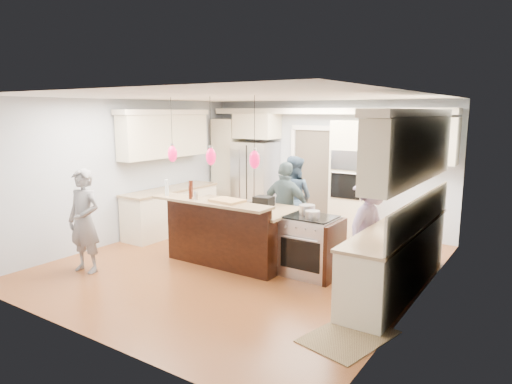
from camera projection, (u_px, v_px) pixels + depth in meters
ground_plane at (244, 264)px, 7.52m from camera, size 6.00×6.00×0.00m
room_shell at (244, 154)px, 7.20m from camera, size 5.54×6.04×2.72m
refrigerator at (255, 182)px, 10.37m from camera, size 0.90×0.70×1.80m
oven_column at (352, 179)px, 9.09m from camera, size 0.72×0.69×2.30m
back_upper_cabinets at (289, 149)px, 9.89m from camera, size 5.30×0.61×2.54m
right_counter_run at (402, 217)px, 6.24m from camera, size 0.64×3.10×2.51m
left_cabinets at (169, 182)px, 9.33m from camera, size 0.64×2.30×2.51m
kitchen_island at (235, 232)px, 7.63m from camera, size 2.10×1.46×1.12m
island_range at (312, 246)px, 6.92m from camera, size 0.82×0.71×0.92m
pendant_lights at (211, 156)px, 6.92m from camera, size 1.75×0.15×1.03m
person_bar_end at (84, 221)px, 7.03m from camera, size 0.64×0.46×1.62m
person_far_left at (293, 199)px, 8.68m from camera, size 0.82×0.65×1.65m
person_far_right at (286, 208)px, 7.91m from camera, size 0.96×0.40×1.63m
person_range_side at (371, 228)px, 6.70m from camera, size 0.75×1.10×1.58m
floor_rug at (349, 337)px, 5.07m from camera, size 0.93×1.18×0.01m
water_bottle at (167, 188)px, 7.43m from camera, size 0.08×0.08×0.26m
beer_bottle_a at (191, 189)px, 7.30m from camera, size 0.09×0.09×0.27m
beer_bottle_b at (190, 192)px, 7.15m from camera, size 0.06×0.06×0.21m
beer_bottle_c at (191, 189)px, 7.31m from camera, size 0.08×0.08×0.25m
drink_can at (196, 196)px, 7.11m from camera, size 0.08×0.08×0.12m
cutting_board at (227, 201)px, 6.93m from camera, size 0.52×0.40×0.04m
pot_large at (307, 209)px, 7.01m from camera, size 0.24×0.24×0.14m
pot_small at (313, 214)px, 6.74m from camera, size 0.22×0.22×0.11m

